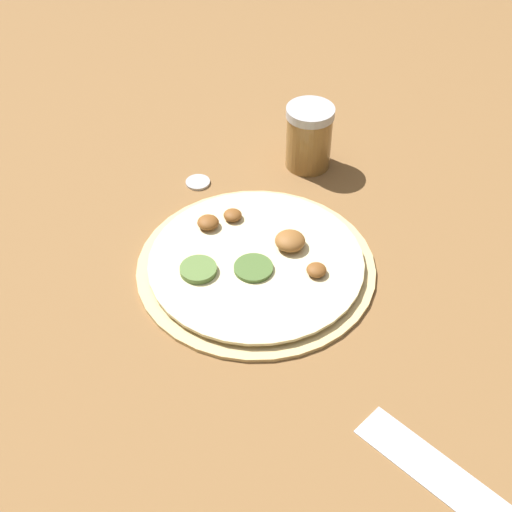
{
  "coord_description": "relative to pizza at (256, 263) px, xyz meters",
  "views": [
    {
      "loc": [
        -0.52,
        0.3,
        0.59
      ],
      "look_at": [
        0.0,
        0.0,
        0.02
      ],
      "focal_mm": 50.0,
      "sensor_mm": 36.0,
      "label": 1
    }
  ],
  "objects": [
    {
      "name": "ground_plane",
      "position": [
        -0.0,
        0.0,
        -0.01
      ],
      "size": [
        3.0,
        3.0,
        0.0
      ],
      "primitive_type": "plane",
      "color": "brown"
    },
    {
      "name": "spice_jar",
      "position": [
        0.14,
        -0.16,
        0.04
      ],
      "size": [
        0.06,
        0.06,
        0.09
      ],
      "color": "olive",
      "rests_on": "ground_plane"
    },
    {
      "name": "pizza",
      "position": [
        0.0,
        0.0,
        0.0
      ],
      "size": [
        0.28,
        0.28,
        0.03
      ],
      "color": "#D6B77A",
      "rests_on": "ground_plane"
    },
    {
      "name": "loose_cap",
      "position": [
        0.18,
        -0.01,
        -0.0
      ],
      "size": [
        0.03,
        0.03,
        0.01
      ],
      "color": "#B2B2B7",
      "rests_on": "ground_plane"
    }
  ]
}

